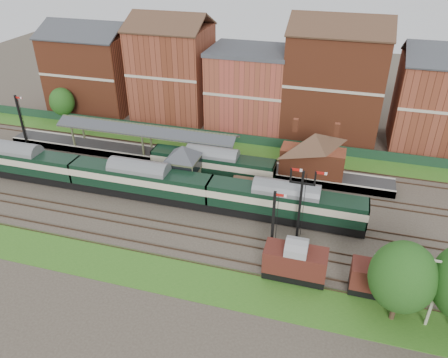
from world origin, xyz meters
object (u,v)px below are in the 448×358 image
(signal_box, at_px, (184,166))
(platform_railcar, at_px, (213,164))
(semaphore_bracket, at_px, (301,200))
(goods_van_a, at_px, (295,262))
(dmu_train, at_px, (140,180))

(signal_box, height_order, platform_railcar, signal_box)
(signal_box, distance_m, semaphore_bracket, 16.16)
(signal_box, bearing_deg, semaphore_bracket, -20.92)
(semaphore_bracket, xyz_separation_m, goods_van_a, (0.56, -6.50, -2.63))
(dmu_train, distance_m, goods_van_a, 21.91)
(dmu_train, relative_size, goods_van_a, 9.13)
(signal_box, relative_size, semaphore_bracket, 0.73)
(platform_railcar, bearing_deg, signal_box, -129.78)
(platform_railcar, bearing_deg, goods_van_a, -50.25)
(semaphore_bracket, distance_m, dmu_train, 19.71)
(signal_box, bearing_deg, platform_railcar, 50.22)
(semaphore_bracket, height_order, goods_van_a, semaphore_bracket)
(signal_box, xyz_separation_m, goods_van_a, (15.59, -12.25, -1.19))
(dmu_train, bearing_deg, signal_box, 36.58)
(semaphore_bracket, height_order, dmu_train, semaphore_bracket)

